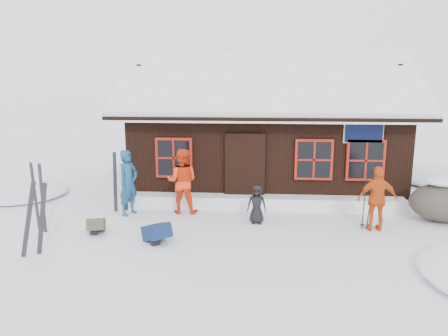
{
  "coord_description": "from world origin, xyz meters",
  "views": [
    {
      "loc": [
        1.19,
        -9.52,
        3.61
      ],
      "look_at": [
        0.39,
        1.37,
        1.3
      ],
      "focal_mm": 35.0,
      "sensor_mm": 36.0,
      "label": 1
    }
  ],
  "objects_px": {
    "boulder": "(445,201)",
    "skier_orange_left": "(182,181)",
    "ski_poles": "(367,204)",
    "skier_crouched": "(257,204)",
    "backpack_blue": "(157,235)",
    "backpack_olive": "(96,227)",
    "skier_orange_right": "(377,199)",
    "skier_teal": "(128,183)",
    "ski_pair_left": "(35,220)"
  },
  "relations": [
    {
      "from": "boulder",
      "to": "skier_orange_left",
      "type": "bearing_deg",
      "value": 178.22
    },
    {
      "from": "boulder",
      "to": "ski_poles",
      "type": "distance_m",
      "value": 2.22
    },
    {
      "from": "skier_crouched",
      "to": "ski_poles",
      "type": "xyz_separation_m",
      "value": [
        2.64,
        -0.18,
        0.13
      ]
    },
    {
      "from": "boulder",
      "to": "backpack_blue",
      "type": "height_order",
      "value": "boulder"
    },
    {
      "from": "skier_crouched",
      "to": "backpack_olive",
      "type": "bearing_deg",
      "value": -162.78
    },
    {
      "from": "skier_orange_right",
      "to": "boulder",
      "type": "height_order",
      "value": "skier_orange_right"
    },
    {
      "from": "skier_orange_right",
      "to": "skier_teal",
      "type": "bearing_deg",
      "value": -8.53
    },
    {
      "from": "skier_orange_right",
      "to": "skier_orange_left",
      "type": "bearing_deg",
      "value": -13.64
    },
    {
      "from": "skier_teal",
      "to": "backpack_blue",
      "type": "height_order",
      "value": "skier_teal"
    },
    {
      "from": "skier_teal",
      "to": "skier_orange_right",
      "type": "bearing_deg",
      "value": -70.24
    },
    {
      "from": "skier_orange_left",
      "to": "skier_crouched",
      "type": "height_order",
      "value": "skier_orange_left"
    },
    {
      "from": "ski_pair_left",
      "to": "ski_poles",
      "type": "bearing_deg",
      "value": 9.22
    },
    {
      "from": "ski_poles",
      "to": "backpack_olive",
      "type": "distance_m",
      "value": 6.45
    },
    {
      "from": "boulder",
      "to": "backpack_olive",
      "type": "relative_size",
      "value": 3.4
    },
    {
      "from": "skier_orange_left",
      "to": "backpack_olive",
      "type": "height_order",
      "value": "skier_orange_left"
    },
    {
      "from": "backpack_blue",
      "to": "backpack_olive",
      "type": "distance_m",
      "value": 1.62
    },
    {
      "from": "skier_orange_left",
      "to": "skier_orange_right",
      "type": "xyz_separation_m",
      "value": [
        4.82,
        -1.06,
        -0.09
      ]
    },
    {
      "from": "skier_orange_left",
      "to": "boulder",
      "type": "xyz_separation_m",
      "value": [
        6.73,
        -0.21,
        -0.35
      ]
    },
    {
      "from": "skier_crouched",
      "to": "ski_poles",
      "type": "relative_size",
      "value": 0.74
    },
    {
      "from": "skier_orange_left",
      "to": "boulder",
      "type": "bearing_deg",
      "value": 179.53
    },
    {
      "from": "ski_pair_left",
      "to": "backpack_olive",
      "type": "xyz_separation_m",
      "value": [
        0.73,
        1.36,
        -0.62
      ]
    },
    {
      "from": "skier_crouched",
      "to": "backpack_olive",
      "type": "relative_size",
      "value": 1.88
    },
    {
      "from": "skier_orange_right",
      "to": "backpack_olive",
      "type": "relative_size",
      "value": 3.02
    },
    {
      "from": "backpack_blue",
      "to": "ski_pair_left",
      "type": "bearing_deg",
      "value": 159.37
    },
    {
      "from": "backpack_blue",
      "to": "backpack_olive",
      "type": "xyz_separation_m",
      "value": [
        -1.55,
        0.48,
        -0.02
      ]
    },
    {
      "from": "skier_orange_left",
      "to": "ski_pair_left",
      "type": "xyz_separation_m",
      "value": [
        -2.49,
        -3.06,
        -0.11
      ]
    },
    {
      "from": "ski_pair_left",
      "to": "boulder",
      "type": "bearing_deg",
      "value": 9.62
    },
    {
      "from": "skier_teal",
      "to": "skier_crouched",
      "type": "bearing_deg",
      "value": -70.85
    },
    {
      "from": "ski_poles",
      "to": "backpack_blue",
      "type": "bearing_deg",
      "value": -165.24
    },
    {
      "from": "skier_teal",
      "to": "backpack_olive",
      "type": "relative_size",
      "value": 3.36
    },
    {
      "from": "ski_pair_left",
      "to": "backpack_olive",
      "type": "height_order",
      "value": "ski_pair_left"
    },
    {
      "from": "skier_orange_left",
      "to": "boulder",
      "type": "distance_m",
      "value": 6.75
    },
    {
      "from": "skier_teal",
      "to": "backpack_olive",
      "type": "xyz_separation_m",
      "value": [
        -0.38,
        -1.44,
        -0.73
      ]
    },
    {
      "from": "skier_orange_right",
      "to": "skier_crouched",
      "type": "bearing_deg",
      "value": -7.8
    },
    {
      "from": "ski_pair_left",
      "to": "backpack_olive",
      "type": "relative_size",
      "value": 3.12
    },
    {
      "from": "boulder",
      "to": "backpack_olive",
      "type": "height_order",
      "value": "boulder"
    },
    {
      "from": "skier_crouched",
      "to": "ski_pair_left",
      "type": "relative_size",
      "value": 0.6
    },
    {
      "from": "backpack_blue",
      "to": "skier_orange_right",
      "type": "bearing_deg",
      "value": -28.92
    },
    {
      "from": "skier_teal",
      "to": "ski_poles",
      "type": "relative_size",
      "value": 1.32
    },
    {
      "from": "ski_poles",
      "to": "backpack_olive",
      "type": "bearing_deg",
      "value": -172.91
    },
    {
      "from": "skier_teal",
      "to": "ski_poles",
      "type": "height_order",
      "value": "skier_teal"
    },
    {
      "from": "skier_orange_right",
      "to": "backpack_blue",
      "type": "height_order",
      "value": "skier_orange_right"
    },
    {
      "from": "skier_orange_left",
      "to": "backpack_blue",
      "type": "bearing_deg",
      "value": 85.93
    },
    {
      "from": "skier_crouched",
      "to": "ski_poles",
      "type": "distance_m",
      "value": 2.65
    },
    {
      "from": "ski_pair_left",
      "to": "skier_orange_right",
      "type": "bearing_deg",
      "value": 7.77
    },
    {
      "from": "boulder",
      "to": "backpack_blue",
      "type": "xyz_separation_m",
      "value": [
        -6.94,
        -1.98,
        -0.36
      ]
    },
    {
      "from": "skier_crouched",
      "to": "backpack_blue",
      "type": "relative_size",
      "value": 1.6
    },
    {
      "from": "ski_pair_left",
      "to": "skier_orange_left",
      "type": "bearing_deg",
      "value": 43.34
    },
    {
      "from": "skier_orange_right",
      "to": "ski_poles",
      "type": "xyz_separation_m",
      "value": [
        -0.19,
        0.14,
        -0.16
      ]
    },
    {
      "from": "ski_poles",
      "to": "backpack_blue",
      "type": "distance_m",
      "value": 5.02
    }
  ]
}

